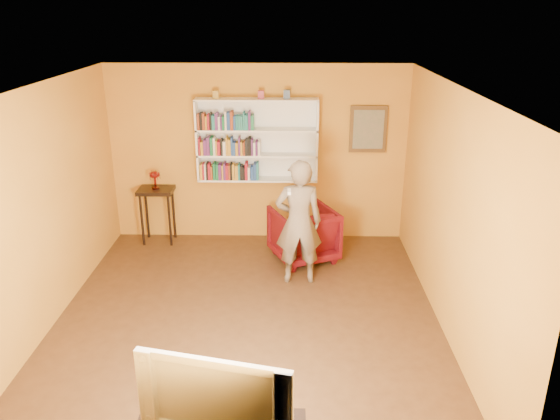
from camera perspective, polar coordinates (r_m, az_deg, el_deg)
The scene contains 15 objects.
room_shell at distance 6.11m, azimuth -3.61°, elevation -3.22°, with size 5.30×5.80×2.88m.
bookshelf at distance 8.22m, azimuth -2.37°, elevation 7.34°, with size 1.80×0.29×1.23m.
books_row_lower at distance 8.27m, azimuth -5.29°, elevation 4.04°, with size 0.88×0.19×0.27m.
books_row_middle at distance 8.17m, azimuth -5.31°, elevation 6.59°, with size 0.91×0.19×0.27m.
books_row_upper at distance 8.09m, azimuth -5.60°, elevation 9.19°, with size 0.82×0.19×0.27m.
ornament_left at distance 8.08m, azimuth -6.71°, elevation 11.89°, with size 0.08×0.08×0.11m, color #AF8D32.
ornament_centre at distance 8.02m, azimuth -2.00°, elevation 11.96°, with size 0.09×0.09×0.12m, color #A33648.
ornament_right at distance 8.01m, azimuth 0.71°, elevation 11.99°, with size 0.09×0.09×0.13m, color #4A5D7C.
framed_painting at distance 8.30m, azimuth 9.20°, elevation 8.33°, with size 0.55×0.05×0.70m.
console_table at distance 8.54m, azimuth -12.78°, elevation 1.24°, with size 0.53×0.41×0.87m.
ruby_lustre at distance 8.44m, azimuth -12.96°, elevation 3.45°, with size 0.17×0.17×0.27m.
armchair at distance 7.88m, azimuth 2.48°, elevation -2.50°, with size 0.83×0.85×0.77m, color #48050E.
person at distance 7.08m, azimuth 1.96°, elevation -1.29°, with size 0.61×0.40×1.68m, color #6F6151.
game_remote at distance 6.53m, azimuth 0.97°, elevation 1.93°, with size 0.04×0.15×0.04m, color white.
television at distance 4.30m, azimuth -6.38°, elevation -18.07°, with size 1.18×0.15×0.68m, color black.
Camera 1 is at (0.49, -5.57, 3.49)m, focal length 35.00 mm.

